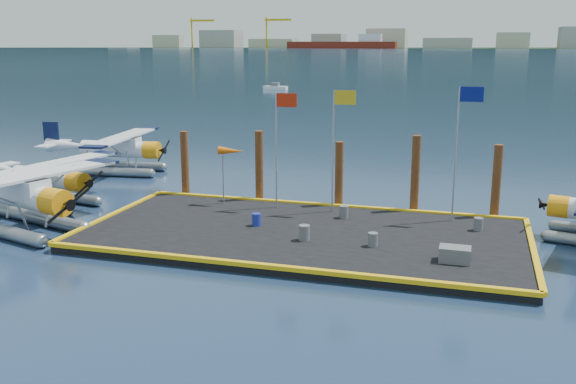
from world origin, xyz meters
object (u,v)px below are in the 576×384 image
piling_1 (259,169)px  crate (455,254)px  drum_4 (478,224)px  windsock (231,152)px  piling_3 (415,177)px  drum_3 (304,233)px  drum_1 (373,240)px  piling_0 (185,166)px  drum_0 (256,220)px  flagpole_red (280,132)px  flagpole_yellow (337,132)px  seaplane_c (118,152)px  piling_2 (339,177)px  flagpole_blue (461,134)px  seaplane_a (21,199)px  piling_4 (496,184)px  seaplane_b (48,181)px  drum_5 (344,212)px

piling_1 → crate: bearing=-35.5°
drum_4 → windsock: bearing=173.8°
piling_1 → piling_3: piling_3 is taller
drum_3 → drum_4: drum_3 is taller
piling_1 → drum_3: bearing=-56.8°
drum_1 → piling_0: size_ratio=0.15×
drum_0 → piling_3: 8.72m
drum_0 → flagpole_red: 5.13m
crate → windsock: 13.65m
drum_3 → flagpole_yellow: flagpole_yellow is taller
seaplane_c → piling_2: 17.82m
drum_1 → drum_3: size_ratio=0.87×
drum_1 → drum_3: (-3.03, -0.02, 0.05)m
flagpole_blue → piling_2: 6.98m
drum_4 → piling_3: (-3.25, 2.98, 1.45)m
seaplane_a → piling_1: size_ratio=2.48×
flagpole_red → piling_2: flagpole_red is taller
drum_3 → flagpole_blue: size_ratio=0.11×
piling_0 → piling_2: (9.00, 0.00, -0.10)m
seaplane_c → piling_4: size_ratio=2.46×
seaplane_c → piling_2: size_ratio=2.59×
drum_3 → windsock: size_ratio=0.22×
seaplane_a → drum_3: seaplane_a is taller
drum_0 → windsock: size_ratio=0.19×
windsock → drum_3: bearing=-43.4°
piling_3 → seaplane_b: bearing=-170.4°
windsock → piling_4: (13.53, 1.60, -1.23)m
piling_0 → seaplane_a: bearing=-121.1°
seaplane_a → flagpole_yellow: (14.02, 6.39, 2.90)m
windsock → flagpole_yellow: bearing=0.0°
drum_3 → piling_3: 8.01m
drum_4 → crate: size_ratio=0.49×
drum_3 → piling_1: size_ratio=0.16×
flagpole_yellow → flagpole_blue: flagpole_blue is taller
windsock → piling_2: piling_2 is taller
seaplane_a → piling_0: size_ratio=2.60×
seaplane_b → piling_3: piling_3 is taller
piling_4 → windsock: bearing=-173.3°
seaplane_c → seaplane_a: bearing=5.5°
drum_5 → drum_1: bearing=-62.7°
flagpole_yellow → drum_5: bearing=-58.7°
drum_5 → windsock: bearing=170.8°
seaplane_b → piling_2: bearing=113.0°
windsock → piling_2: 5.90m
flagpole_blue → piling_2: (-6.20, 1.60, -2.79)m
windsock → piling_3: piling_3 is taller
piling_1 → piling_4: size_ratio=1.05×
flagpole_red → piling_1: flagpole_red is taller
drum_1 → flagpole_yellow: 6.95m
flagpole_yellow → drum_3: bearing=-93.2°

